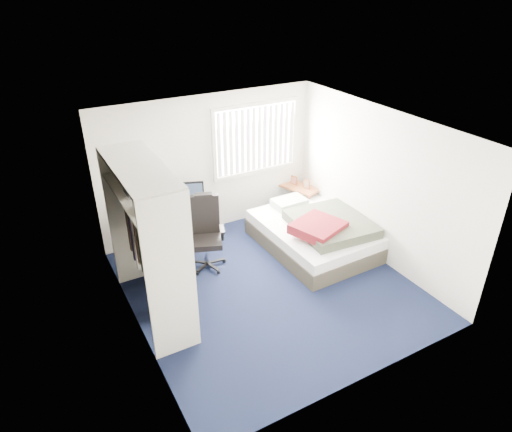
{
  "coord_description": "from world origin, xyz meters",
  "views": [
    {
      "loc": [
        -2.93,
        -4.85,
        4.28
      ],
      "look_at": [
        -0.01,
        0.4,
        1.03
      ],
      "focal_mm": 32.0,
      "sensor_mm": 36.0,
      "label": 1
    }
  ],
  "objects": [
    {
      "name": "room_shell",
      "position": [
        0.0,
        0.0,
        1.51
      ],
      "size": [
        4.2,
        4.2,
        4.2
      ],
      "color": "silver",
      "rests_on": "ground"
    },
    {
      "name": "footstool",
      "position": [
        -0.61,
        1.85,
        0.17
      ],
      "size": [
        0.28,
        0.23,
        0.23
      ],
      "color": "white",
      "rests_on": "ground"
    },
    {
      "name": "closet",
      "position": [
        -1.67,
        0.27,
        1.35
      ],
      "size": [
        0.64,
        1.84,
        2.22
      ],
      "color": "beige",
      "rests_on": "ground"
    },
    {
      "name": "bed",
      "position": [
        1.26,
        0.57,
        0.29
      ],
      "size": [
        1.62,
        2.13,
        0.69
      ],
      "color": "#393429",
      "rests_on": "ground"
    },
    {
      "name": "desk",
      "position": [
        -0.95,
        1.76,
        0.73
      ],
      "size": [
        1.49,
        0.88,
        1.15
      ],
      "color": "black",
      "rests_on": "ground"
    },
    {
      "name": "window_assembly",
      "position": [
        0.9,
        2.04,
        1.6
      ],
      "size": [
        1.72,
        0.09,
        1.32
      ],
      "color": "white",
      "rests_on": "ground"
    },
    {
      "name": "ground",
      "position": [
        0.0,
        0.0,
        0.0
      ],
      "size": [
        4.2,
        4.2,
        0.0
      ],
      "primitive_type": "plane",
      "color": "black",
      "rests_on": "ground"
    },
    {
      "name": "nightstand",
      "position": [
        1.75,
        1.84,
        0.49
      ],
      "size": [
        0.66,
        0.89,
        0.73
      ],
      "color": "brown",
      "rests_on": "ground"
    },
    {
      "name": "office_chair",
      "position": [
        -0.58,
        1.02,
        0.46
      ],
      "size": [
        0.73,
        0.73,
        1.21
      ],
      "color": "black",
      "rests_on": "ground"
    },
    {
      "name": "pine_box",
      "position": [
        -1.65,
        0.16,
        0.13
      ],
      "size": [
        0.4,
        0.33,
        0.26
      ],
      "primitive_type": "cube",
      "rotation": [
        0.0,
        0.0,
        -0.19
      ],
      "color": "#A38E51",
      "rests_on": "ground"
    }
  ]
}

